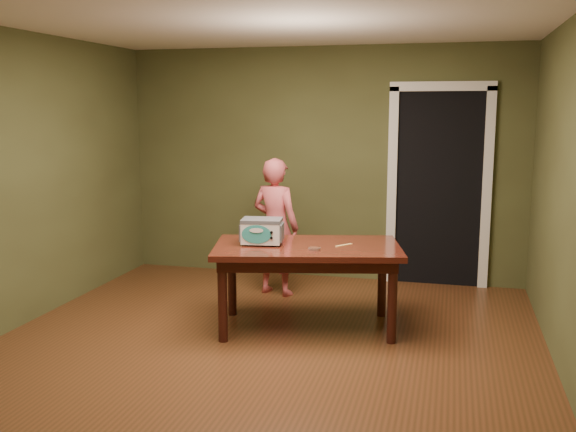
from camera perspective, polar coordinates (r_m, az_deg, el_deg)
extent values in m
plane|color=#5B311A|center=(5.19, -2.78, -12.23)|extent=(5.00, 5.00, 0.00)
cube|color=#4D532C|center=(7.27, 2.99, 4.64)|extent=(4.50, 0.02, 2.60)
cube|color=#4D532C|center=(2.62, -19.47, -4.86)|extent=(4.50, 0.02, 2.60)
cube|color=#4D532C|center=(5.92, -24.19, 2.68)|extent=(0.02, 5.00, 2.60)
cube|color=#4D532C|center=(4.71, 24.25, 1.09)|extent=(0.02, 5.00, 2.60)
cube|color=white|center=(4.86, -3.04, 17.54)|extent=(4.50, 5.00, 0.02)
cube|color=black|center=(7.45, 13.30, 2.58)|extent=(0.90, 0.60, 2.10)
cube|color=black|center=(7.13, 13.24, 2.29)|extent=(0.90, 0.02, 2.10)
cube|color=white|center=(7.15, 9.23, 2.43)|extent=(0.10, 0.06, 2.20)
cube|color=white|center=(7.13, 17.26, 2.10)|extent=(0.10, 0.06, 2.20)
cube|color=white|center=(7.07, 13.59, 11.15)|extent=(1.10, 0.06, 0.10)
cube|color=#3C150D|center=(5.58, 1.72, -2.85)|extent=(1.76, 1.24, 0.05)
cube|color=black|center=(5.59, 1.71, -3.61)|extent=(1.62, 1.09, 0.10)
cylinder|color=black|center=(5.38, -5.83, -7.51)|extent=(0.08, 0.08, 0.70)
cylinder|color=black|center=(6.04, -5.00, -5.56)|extent=(0.08, 0.08, 0.70)
cylinder|color=black|center=(5.38, 9.25, -7.57)|extent=(0.08, 0.08, 0.70)
cylinder|color=black|center=(6.05, 8.36, -5.62)|extent=(0.08, 0.08, 0.70)
cylinder|color=#4C4F54|center=(5.55, -3.89, -2.59)|extent=(0.02, 0.02, 0.01)
cylinder|color=#4C4F54|center=(5.72, -3.56, -2.21)|extent=(0.02, 0.02, 0.01)
cylinder|color=#4C4F54|center=(5.51, -1.03, -2.67)|extent=(0.02, 0.02, 0.01)
cylinder|color=#4C4F54|center=(5.68, -0.79, -2.28)|extent=(0.02, 0.02, 0.01)
cube|color=white|center=(5.59, -2.33, -1.41)|extent=(0.37, 0.28, 0.19)
cube|color=#4C4F54|center=(5.58, -2.33, -0.39)|extent=(0.37, 0.29, 0.03)
cube|color=#4C4F54|center=(5.62, -4.10, -1.37)|extent=(0.05, 0.22, 0.15)
cube|color=#4C4F54|center=(5.57, -0.54, -1.45)|extent=(0.05, 0.22, 0.15)
ellipsoid|color=teal|center=(5.48, -2.82, -1.65)|extent=(0.25, 0.04, 0.16)
cylinder|color=black|center=(5.45, -1.48, -1.47)|extent=(0.02, 0.01, 0.02)
cylinder|color=black|center=(5.46, -1.48, -1.97)|extent=(0.02, 0.01, 0.02)
cylinder|color=silver|center=(5.38, 2.37, -2.94)|extent=(0.10, 0.10, 0.02)
cylinder|color=#472217|center=(5.38, 2.37, -2.87)|extent=(0.09, 0.09, 0.01)
cube|color=#F9C86C|center=(5.57, 5.00, -2.60)|extent=(0.13, 0.16, 0.01)
imported|color=#CA5357|center=(6.62, -1.11, -0.97)|extent=(0.59, 0.47, 1.43)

